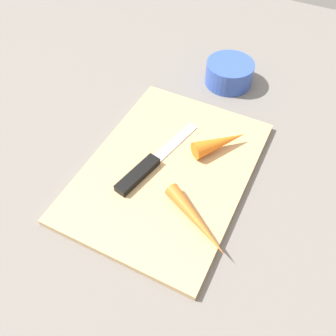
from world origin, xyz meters
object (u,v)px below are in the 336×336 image
(knife, at_px, (143,170))
(carrot_long, at_px, (196,220))
(cutting_board, at_px, (168,170))
(carrot_short, at_px, (220,142))
(small_bowl, at_px, (229,73))

(knife, xyz_separation_m, carrot_long, (0.05, 0.12, 0.01))
(cutting_board, height_order, carrot_long, carrot_long)
(carrot_short, xyz_separation_m, small_bowl, (-0.20, -0.06, -0.00))
(carrot_short, height_order, carrot_long, carrot_short)
(carrot_long, bearing_deg, carrot_short, 129.27)
(carrot_short, distance_m, small_bowl, 0.21)
(knife, relative_size, small_bowl, 2.02)
(knife, height_order, small_bowl, small_bowl)
(carrot_short, relative_size, small_bowl, 1.00)
(carrot_short, height_order, small_bowl, small_bowl)
(knife, height_order, carrot_short, carrot_short)
(cutting_board, distance_m, carrot_long, 0.12)
(cutting_board, distance_m, carrot_short, 0.10)
(cutting_board, bearing_deg, carrot_long, 47.65)
(carrot_long, height_order, small_bowl, small_bowl)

